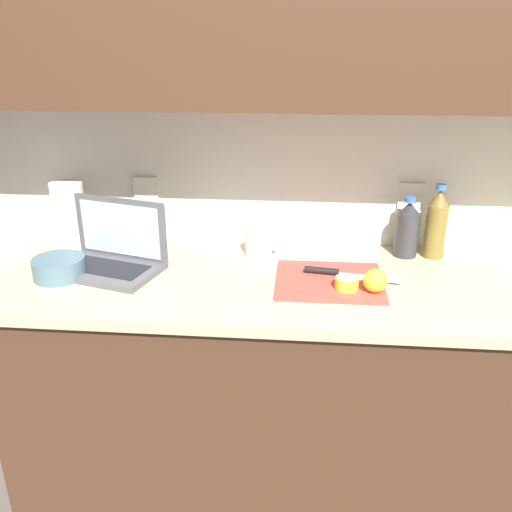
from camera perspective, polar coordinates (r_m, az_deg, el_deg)
ground_plane at (r=2.27m, az=8.93°, el=-23.80°), size 12.00×12.00×0.00m
wall_back at (r=1.83m, az=11.55°, el=19.71°), size 5.20×0.38×2.60m
counter_unit at (r=1.97m, az=10.34°, el=-14.36°), size 2.31×0.64×0.91m
laptop at (r=1.84m, az=-14.89°, el=0.28°), size 0.38×0.29×0.23m
cutting_board at (r=1.72m, az=7.72°, el=-2.63°), size 0.33×0.30×0.01m
knife at (r=1.75m, az=8.32°, el=-1.75°), size 0.31×0.07×0.02m
lemon_half_cut at (r=1.66m, az=9.54°, el=-2.81°), size 0.07×0.07×0.04m
lemon_whole_beside at (r=1.65m, az=12.44°, el=-2.56°), size 0.07×0.07×0.07m
bottle_green_soda at (r=1.96m, az=18.44°, el=3.18°), size 0.07×0.07×0.26m
bottle_oil_tall at (r=1.94m, az=15.62°, el=2.70°), size 0.08×0.08×0.21m
measuring_cup at (r=1.89m, az=0.30°, el=1.51°), size 0.11×0.09×0.10m
bowl_white at (r=1.84m, az=-20.01°, el=-1.16°), size 0.16×0.16×0.07m
paper_towel_roll at (r=2.08m, az=-19.04°, el=4.15°), size 0.12×0.12×0.23m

